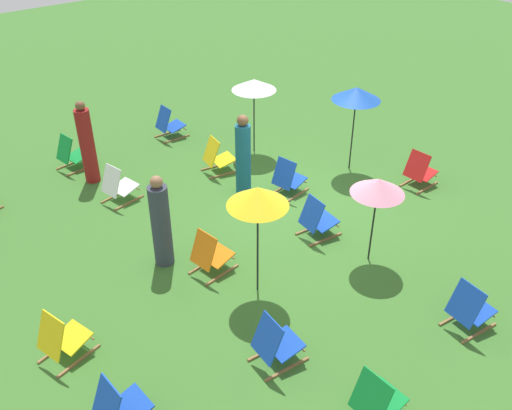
{
  "coord_description": "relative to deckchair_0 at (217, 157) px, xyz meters",
  "views": [
    {
      "loc": [
        -6.9,
        6.88,
        6.24
      ],
      "look_at": [
        0.0,
        1.2,
        0.5
      ],
      "focal_mm": 39.23,
      "sensor_mm": 36.0,
      "label": 1
    }
  ],
  "objects": [
    {
      "name": "deckchair_12",
      "position": [
        -3.04,
        4.95,
        0.0
      ],
      "size": [
        0.65,
        0.85,
        0.83
      ],
      "rotation": [
        0.0,
        0.0,
        0.24
      ],
      "color": "olive",
      "rests_on": "ground"
    },
    {
      "name": "deckchair_2",
      "position": [
        0.29,
        2.32,
        0.0
      ],
      "size": [
        0.6,
        0.83,
        0.83
      ],
      "rotation": [
        0.0,
        0.0,
        0.17
      ],
      "color": "olive",
      "rests_on": "ground"
    },
    {
      "name": "deckchair_10",
      "position": [
        -6.57,
        2.32,
        0.0
      ],
      "size": [
        0.48,
        0.76,
        0.83
      ],
      "rotation": [
        0.0,
        0.0,
        0.0
      ],
      "color": "olive",
      "rests_on": "ground"
    },
    {
      "name": "deckchair_4",
      "position": [
        -3.28,
        -2.99,
        0.0
      ],
      "size": [
        0.49,
        0.77,
        0.83
      ],
      "rotation": [
        0.0,
        0.0,
        0.02
      ],
      "color": "olive",
      "rests_on": "ground"
    },
    {
      "name": "person_0",
      "position": [
        -2.05,
        2.67,
        0.45
      ],
      "size": [
        0.43,
        0.43,
        1.75
      ],
      "rotation": [
        0.0,
        0.0,
        3.46
      ],
      "color": "#333847",
      "rests_on": "ground"
    },
    {
      "name": "umbrella_3",
      "position": [
        -1.78,
        -2.43,
        1.43
      ],
      "size": [
        1.05,
        1.05,
        1.95
      ],
      "color": "black",
      "rests_on": "ground"
    },
    {
      "name": "deckchair_8",
      "position": [
        -6.37,
        -0.05,
        0.0
      ],
      "size": [
        0.57,
        0.82,
        0.83
      ],
      "rotation": [
        0.0,
        0.0,
        -0.13
      ],
      "color": "olive",
      "rests_on": "ground"
    },
    {
      "name": "deckchair_1",
      "position": [
        2.22,
        -0.11,
        0.0
      ],
      "size": [
        0.5,
        0.77,
        0.83
      ],
      "rotation": [
        0.0,
        0.0,
        -0.03
      ],
      "color": "olive",
      "rests_on": "ground"
    },
    {
      "name": "person_1",
      "position": [
        -1.1,
        0.13,
        0.48
      ],
      "size": [
        0.45,
        0.45,
        1.8
      ],
      "rotation": [
        0.0,
        0.0,
        0.75
      ],
      "color": "#195972",
      "rests_on": "ground"
    },
    {
      "name": "deckchair_6",
      "position": [
        -1.72,
        -0.58,
        0.0
      ],
      "size": [
        0.58,
        0.82,
        0.83
      ],
      "rotation": [
        0.0,
        0.0,
        0.15
      ],
      "color": "olive",
      "rests_on": "ground"
    },
    {
      "name": "umbrella_0",
      "position": [
        0.29,
        -1.3,
        1.3
      ],
      "size": [
        1.03,
        1.03,
        1.8
      ],
      "color": "black",
      "rests_on": "ground"
    },
    {
      "name": "deckchair_5",
      "position": [
        2.23,
        2.46,
        0.0
      ],
      "size": [
        0.57,
        0.81,
        0.83
      ],
      "rotation": [
        0.0,
        0.0,
        0.13
      ],
      "color": "olive",
      "rests_on": "ground"
    },
    {
      "name": "deckchair_0",
      "position": [
        0.0,
        0.0,
        0.0
      ],
      "size": [
        0.61,
        0.84,
        0.83
      ],
      "rotation": [
        0.0,
        0.0,
        -0.19
      ],
      "color": "olive",
      "rests_on": "ground"
    },
    {
      "name": "person_2",
      "position": [
        1.45,
        2.37,
        0.51
      ],
      "size": [
        0.42,
        0.42,
        1.87
      ],
      "rotation": [
        0.0,
        0.0,
        1.96
      ],
      "color": "maroon",
      "rests_on": "ground"
    },
    {
      "name": "umbrella_1",
      "position": [
        -3.67,
        1.87,
        1.45
      ],
      "size": [
        0.96,
        0.96,
        1.99
      ],
      "color": "black",
      "rests_on": "ground"
    },
    {
      "name": "deckchair_3",
      "position": [
        -2.8,
        2.2,
        0.0
      ],
      "size": [
        0.56,
        0.81,
        0.83
      ],
      "rotation": [
        0.0,
        0.0,
        0.11
      ],
      "color": "olive",
      "rests_on": "ground"
    },
    {
      "name": "umbrella_2",
      "position": [
        -4.3,
        -0.2,
        1.14
      ],
      "size": [
        0.91,
        0.91,
        1.65
      ],
      "color": "black",
      "rests_on": "ground"
    },
    {
      "name": "deckchair_7",
      "position": [
        -5.04,
        2.67,
        0.0
      ],
      "size": [
        0.56,
        0.81,
        0.83
      ],
      "rotation": [
        0.0,
        0.0,
        -0.11
      ],
      "color": "olive",
      "rests_on": "ground"
    },
    {
      "name": "ground_plane",
      "position": [
        -2.24,
        -0.48,
        -0.37
      ],
      "size": [
        40.0,
        40.0,
        0.0
      ],
      "primitive_type": "plane",
      "color": "#386B28"
    },
    {
      "name": "deckchair_9",
      "position": [
        -4.6,
        4.88,
        0.0
      ],
      "size": [
        0.5,
        0.77,
        0.83
      ],
      "rotation": [
        0.0,
        0.0,
        0.03
      ],
      "color": "olive",
      "rests_on": "ground"
    },
    {
      "name": "deckchair_11",
      "position": [
        -3.2,
        0.03,
        0.0
      ],
      "size": [
        0.57,
        0.81,
        0.83
      ],
      "rotation": [
        0.0,
        0.0,
        -0.13
      ],
      "color": "olive",
      "rests_on": "ground"
    }
  ]
}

